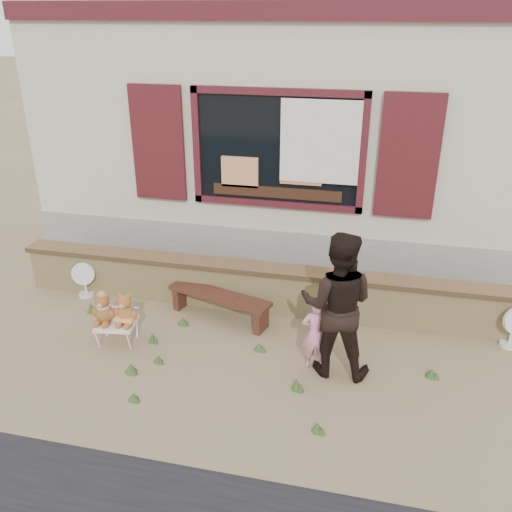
% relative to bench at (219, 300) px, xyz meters
% --- Properties ---
extents(ground, '(80.00, 80.00, 0.00)m').
position_rel_bench_xyz_m(ground, '(0.51, -0.62, -0.28)').
color(ground, brown).
rests_on(ground, ground).
extents(shopfront, '(8.04, 5.13, 4.00)m').
position_rel_bench_xyz_m(shopfront, '(0.51, 3.87, 1.72)').
color(shopfront, gray).
rests_on(shopfront, ground).
extents(brick_wall, '(7.10, 0.36, 0.67)m').
position_rel_bench_xyz_m(brick_wall, '(0.51, 0.38, 0.07)').
color(brick_wall, '#D0B970').
rests_on(brick_wall, ground).
extents(bench, '(1.50, 0.71, 0.38)m').
position_rel_bench_xyz_m(bench, '(0.00, 0.00, 0.00)').
color(bench, '#381B13').
rests_on(bench, ground).
extents(folding_chair, '(0.52, 0.48, 0.29)m').
position_rel_bench_xyz_m(folding_chair, '(-1.09, -0.85, -0.01)').
color(folding_chair, silver).
rests_on(folding_chair, ground).
extents(teddy_bear_left, '(0.34, 0.31, 0.42)m').
position_rel_bench_xyz_m(teddy_bear_left, '(-1.23, -0.87, 0.22)').
color(teddy_bear_left, brown).
rests_on(teddy_bear_left, folding_chair).
extents(teddy_bear_right, '(0.35, 0.31, 0.42)m').
position_rel_bench_xyz_m(teddy_bear_right, '(-0.95, -0.83, 0.23)').
color(teddy_bear_right, brown).
rests_on(teddy_bear_right, folding_chair).
extents(child, '(0.36, 0.26, 0.91)m').
position_rel_bench_xyz_m(child, '(1.41, -0.82, 0.18)').
color(child, pink).
rests_on(child, ground).
extents(adult, '(0.86, 0.68, 1.74)m').
position_rel_bench_xyz_m(adult, '(1.62, -0.82, 0.59)').
color(adult, black).
rests_on(adult, ground).
extents(fan_left, '(0.35, 0.23, 0.54)m').
position_rel_bench_xyz_m(fan_left, '(-2.11, 0.18, -0.00)').
color(fan_left, silver).
rests_on(fan_left, ground).
extents(grass_tufts, '(4.68, 1.77, 0.15)m').
position_rel_bench_xyz_m(grass_tufts, '(0.22, -0.96, -0.22)').
color(grass_tufts, '#314D1F').
rests_on(grass_tufts, ground).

